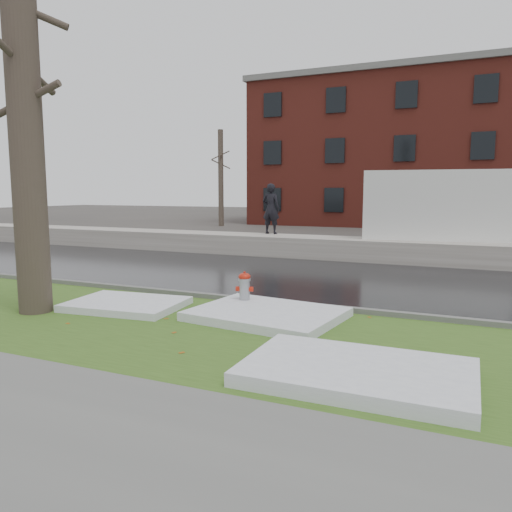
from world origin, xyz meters
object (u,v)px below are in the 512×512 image
at_px(tree, 24,106).
at_px(worker, 271,209).
at_px(box_truck, 467,213).
at_px(fire_hydrant, 245,288).

bearing_deg(tree, worker, 87.24).
relative_size(tree, worker, 4.04).
height_order(tree, box_truck, tree).
xyz_separation_m(tree, worker, (0.52, 10.73, -2.23)).
bearing_deg(box_truck, fire_hydrant, -119.43).
height_order(fire_hydrant, box_truck, box_truck).
bearing_deg(box_truck, worker, 178.74).
bearing_deg(fire_hydrant, worker, 93.54).
relative_size(tree, box_truck, 0.83).
bearing_deg(worker, tree, 89.82).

